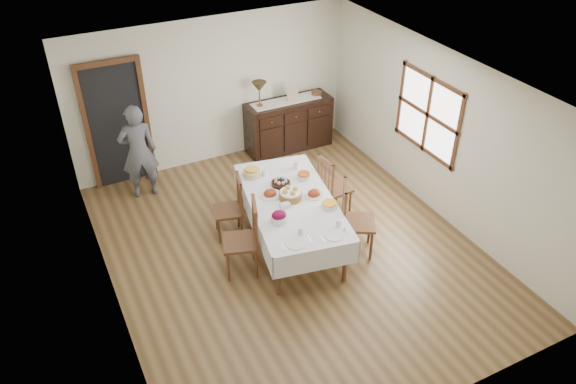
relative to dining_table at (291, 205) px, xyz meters
name	(u,v)px	position (x,y,z in m)	size (l,w,h in m)	color
ground	(291,249)	(-0.06, -0.13, -0.70)	(6.00, 6.00, 0.00)	brown
room_shell	(268,140)	(-0.20, 0.30, 0.95)	(5.02, 6.02, 2.65)	silver
dining_table	(291,205)	(0.00, 0.00, 0.00)	(1.55, 2.46, 0.79)	white
chair_left_near	(244,238)	(-0.82, -0.24, -0.13)	(0.59, 0.59, 1.12)	#55321D
chair_left_far	(231,207)	(-0.68, 0.58, -0.19)	(0.50, 0.50, 0.99)	#55321D
chair_right_near	(354,219)	(0.73, -0.54, -0.12)	(0.64, 0.64, 1.13)	#55321D
chair_right_far	(332,186)	(0.90, 0.37, -0.17)	(0.48, 0.48, 1.05)	#55321D
sideboard	(289,125)	(1.27, 2.59, -0.21)	(1.60, 0.58, 0.96)	black
person	(138,149)	(-1.59, 2.25, 0.17)	(0.54, 0.35, 1.73)	#555660
bread_basket	(290,195)	(0.00, 0.03, 0.16)	(0.33, 0.33, 0.18)	brown
egg_basket	(281,183)	(0.04, 0.40, 0.13)	(0.28, 0.28, 0.11)	black
ham_platter_a	(270,194)	(-0.22, 0.23, 0.12)	(0.32, 0.32, 0.11)	silver
ham_platter_b	(314,194)	(0.34, -0.06, 0.12)	(0.27, 0.27, 0.11)	silver
beet_bowl	(279,217)	(-0.37, -0.38, 0.17)	(0.22, 0.22, 0.16)	silver
carrot_bowl	(304,176)	(0.42, 0.41, 0.14)	(0.19, 0.19, 0.09)	silver
pineapple_bowl	(252,173)	(-0.25, 0.81, 0.15)	(0.27, 0.27, 0.13)	tan
casserole_dish	(329,205)	(0.39, -0.40, 0.13)	(0.22, 0.22, 0.08)	silver
butter_dish	(285,206)	(-0.16, -0.14, 0.13)	(0.15, 0.11, 0.07)	silver
setting_left	(297,239)	(-0.34, -0.85, 0.11)	(0.44, 0.31, 0.10)	silver
setting_right	(335,231)	(0.17, -0.92, 0.11)	(0.44, 0.31, 0.10)	silver
glass_far_a	(264,173)	(-0.08, 0.74, 0.14)	(0.06, 0.06, 0.10)	silver
glass_far_b	(296,165)	(0.44, 0.71, 0.15)	(0.07, 0.07, 0.11)	silver
runner	(286,101)	(1.22, 2.60, 0.27)	(1.30, 0.35, 0.01)	white
table_lamp	(259,88)	(0.71, 2.63, 0.62)	(0.26, 0.26, 0.46)	brown
picture_frame	(292,94)	(1.33, 2.56, 0.41)	(0.22, 0.08, 0.28)	tan
deco_bowl	(317,93)	(1.85, 2.61, 0.30)	(0.20, 0.20, 0.06)	#55321D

